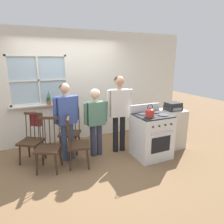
# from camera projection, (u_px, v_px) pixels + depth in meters

# --- Properties ---
(ground_plane) EXTENTS (16.00, 16.00, 0.00)m
(ground_plane) POSITION_uv_depth(u_px,v_px,m) (89.00, 163.00, 4.00)
(ground_plane) COLOR brown
(wall_back) EXTENTS (6.40, 0.16, 2.70)m
(wall_back) POSITION_uv_depth(u_px,v_px,m) (72.00, 88.00, 4.91)
(wall_back) COLOR silver
(wall_back) RESTS_ON ground_plane
(chair_by_window) EXTENTS (0.57, 0.57, 0.99)m
(chair_by_window) POSITION_uv_depth(u_px,v_px,m) (32.00, 141.00, 3.98)
(chair_by_window) COLOR #3D2819
(chair_by_window) RESTS_ON ground_plane
(chair_near_wall) EXTENTS (0.56, 0.55, 0.99)m
(chair_near_wall) POSITION_uv_depth(u_px,v_px,m) (70.00, 133.00, 4.42)
(chair_near_wall) COLOR #3D2819
(chair_near_wall) RESTS_ON ground_plane
(chair_center_cluster) EXTENTS (0.50, 0.51, 0.99)m
(chair_center_cluster) POSITION_uv_depth(u_px,v_px,m) (78.00, 145.00, 3.81)
(chair_center_cluster) COLOR #3D2819
(chair_center_cluster) RESTS_ON ground_plane
(chair_near_stove) EXTENTS (0.55, 0.54, 0.99)m
(chair_near_stove) POSITION_uv_depth(u_px,v_px,m) (48.00, 148.00, 3.67)
(chair_near_stove) COLOR #3D2819
(chair_near_stove) RESTS_ON ground_plane
(person_elderly_left) EXTENTS (0.54, 0.29, 1.58)m
(person_elderly_left) POSITION_uv_depth(u_px,v_px,m) (66.00, 115.00, 3.93)
(person_elderly_left) COLOR #384766
(person_elderly_left) RESTS_ON ground_plane
(person_teen_center) EXTENTS (0.52, 0.23, 1.44)m
(person_teen_center) POSITION_uv_depth(u_px,v_px,m) (96.00, 116.00, 4.14)
(person_teen_center) COLOR #2D3347
(person_teen_center) RESTS_ON ground_plane
(person_adult_right) EXTENTS (0.59, 0.25, 1.69)m
(person_adult_right) POSITION_uv_depth(u_px,v_px,m) (119.00, 106.00, 4.29)
(person_adult_right) COLOR black
(person_adult_right) RESTS_ON ground_plane
(stove) EXTENTS (0.72, 0.68, 1.08)m
(stove) POSITION_uv_depth(u_px,v_px,m) (151.00, 135.00, 4.19)
(stove) COLOR silver
(stove) RESTS_ON ground_plane
(kettle) EXTENTS (0.21, 0.17, 0.25)m
(kettle) POSITION_uv_depth(u_px,v_px,m) (150.00, 112.00, 3.86)
(kettle) COLOR red
(kettle) RESTS_ON stove
(potted_plant) EXTENTS (0.12, 0.11, 0.34)m
(potted_plant) POSITION_uv_depth(u_px,v_px,m) (49.00, 100.00, 4.66)
(potted_plant) COLOR #935B3D
(potted_plant) RESTS_ON wall_back
(handbag) EXTENTS (0.25, 0.25, 0.31)m
(handbag) POSITION_uv_depth(u_px,v_px,m) (36.00, 119.00, 4.10)
(handbag) COLOR maroon
(handbag) RESTS_ON chair_by_window
(side_counter) EXTENTS (0.55, 0.50, 0.90)m
(side_counter) POSITION_uv_depth(u_px,v_px,m) (171.00, 129.00, 4.66)
(side_counter) COLOR beige
(side_counter) RESTS_ON ground_plane
(stereo) EXTENTS (0.34, 0.29, 0.18)m
(stereo) POSITION_uv_depth(u_px,v_px,m) (173.00, 106.00, 4.50)
(stereo) COLOR #232326
(stereo) RESTS_ON side_counter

